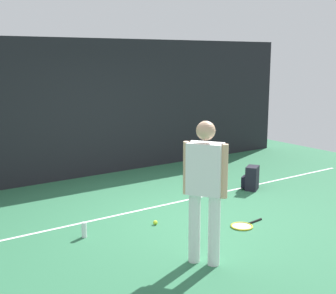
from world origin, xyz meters
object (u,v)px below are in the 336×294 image
tennis_player (205,184)px  tennis_ball_near_player (155,223)px  backpack (251,178)px  tennis_racket (243,226)px  water_bottle (84,230)px

tennis_player → tennis_ball_near_player: 1.68m
backpack → tennis_ball_near_player: 2.49m
backpack → tennis_ball_near_player: backpack is taller
tennis_racket → tennis_ball_near_player: size_ratio=9.52×
tennis_racket → backpack: bearing=-144.7°
tennis_player → tennis_racket: 1.66m
tennis_player → tennis_ball_near_player: bearing=137.0°
backpack → water_bottle: 3.50m
tennis_racket → backpack: size_ratio=1.43×
tennis_ball_near_player → water_bottle: bearing=171.5°
tennis_racket → tennis_player: bearing=19.7°
tennis_racket → tennis_ball_near_player: (-1.00, 0.78, 0.02)m
tennis_racket → tennis_ball_near_player: 1.27m
tennis_ball_near_player → tennis_player: bearing=-99.2°
tennis_player → tennis_racket: tennis_player is taller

